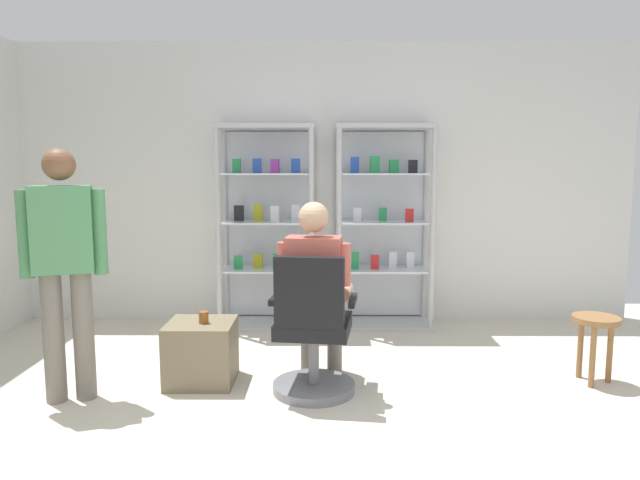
# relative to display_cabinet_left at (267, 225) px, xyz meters

# --- Properties ---
(ground_plane) EXTENTS (7.20, 7.20, 0.00)m
(ground_plane) POSITION_rel_display_cabinet_left_xyz_m (0.55, -2.76, -0.96)
(ground_plane) COLOR beige
(back_wall) EXTENTS (6.00, 0.10, 2.70)m
(back_wall) POSITION_rel_display_cabinet_left_xyz_m (0.55, 0.24, 0.39)
(back_wall) COLOR silver
(back_wall) RESTS_ON ground
(display_cabinet_left) EXTENTS (0.90, 0.45, 1.90)m
(display_cabinet_left) POSITION_rel_display_cabinet_left_xyz_m (0.00, 0.00, 0.00)
(display_cabinet_left) COLOR #B7B7BC
(display_cabinet_left) RESTS_ON ground
(display_cabinet_right) EXTENTS (0.90, 0.45, 1.90)m
(display_cabinet_right) POSITION_rel_display_cabinet_left_xyz_m (1.10, 0.00, -0.00)
(display_cabinet_right) COLOR #B7B7BC
(display_cabinet_right) RESTS_ON ground
(office_chair) EXTENTS (0.59, 0.56, 0.96)m
(office_chair) POSITION_rel_display_cabinet_left_xyz_m (0.47, -1.74, -0.57)
(office_chair) COLOR slate
(office_chair) RESTS_ON ground
(seated_shopkeeper) EXTENTS (0.52, 0.60, 1.29)m
(seated_shopkeeper) POSITION_rel_display_cabinet_left_xyz_m (0.48, -1.58, -0.25)
(seated_shopkeeper) COLOR slate
(seated_shopkeeper) RESTS_ON ground
(storage_crate) EXTENTS (0.46, 0.44, 0.43)m
(storage_crate) POSITION_rel_display_cabinet_left_xyz_m (-0.33, -1.52, -0.75)
(storage_crate) COLOR #72664C
(storage_crate) RESTS_ON ground
(tea_glass) EXTENTS (0.07, 0.07, 0.08)m
(tea_glass) POSITION_rel_display_cabinet_left_xyz_m (-0.30, -1.54, -0.49)
(tea_glass) COLOR brown
(tea_glass) RESTS_ON storage_crate
(standing_customer) EXTENTS (0.50, 0.32, 1.63)m
(standing_customer) POSITION_rel_display_cabinet_left_xyz_m (-1.11, -1.83, -0.03)
(standing_customer) COLOR slate
(standing_customer) RESTS_ON ground
(wooden_stool) EXTENTS (0.32, 0.32, 0.48)m
(wooden_stool) POSITION_rel_display_cabinet_left_xyz_m (2.44, -1.50, -0.59)
(wooden_stool) COLOR olive
(wooden_stool) RESTS_ON ground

